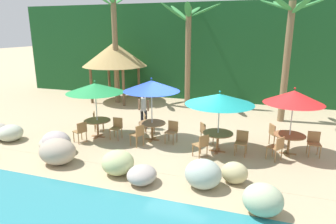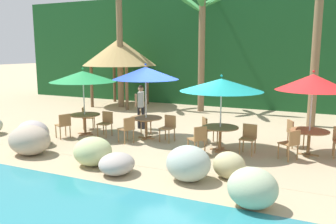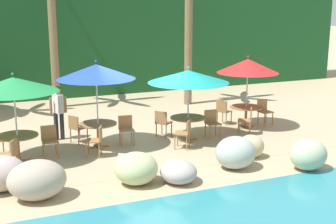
# 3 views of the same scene
# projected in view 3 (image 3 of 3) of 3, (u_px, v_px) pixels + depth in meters

# --- Properties ---
(ground_plane) EXTENTS (120.00, 120.00, 0.00)m
(ground_plane) POSITION_uv_depth(u_px,v_px,m) (142.00, 143.00, 14.19)
(ground_plane) COLOR tan
(terrace_deck) EXTENTS (18.00, 5.20, 0.01)m
(terrace_deck) POSITION_uv_depth(u_px,v_px,m) (142.00, 143.00, 14.19)
(terrace_deck) COLOR tan
(terrace_deck) RESTS_ON ground
(foliage_backdrop) EXTENTS (28.00, 2.40, 6.00)m
(foliage_backdrop) POSITION_uv_depth(u_px,v_px,m) (75.00, 29.00, 21.58)
(foliage_backdrop) COLOR #194C23
(foliage_backdrop) RESTS_ON ground
(rock_seawall) EXTENTS (16.60, 3.08, 0.87)m
(rock_seawall) POSITION_uv_depth(u_px,v_px,m) (108.00, 169.00, 10.94)
(rock_seawall) COLOR #AEA39B
(rock_seawall) RESTS_ON ground
(umbrella_green) EXTENTS (2.34, 2.34, 2.41)m
(umbrella_green) POSITION_uv_depth(u_px,v_px,m) (13.00, 85.00, 12.06)
(umbrella_green) COLOR silver
(umbrella_green) RESTS_ON ground
(dining_table_green) EXTENTS (1.10, 1.10, 0.74)m
(dining_table_green) POSITION_uv_depth(u_px,v_px,m) (17.00, 140.00, 12.40)
(dining_table_green) COLOR olive
(dining_table_green) RESTS_ON ground
(chair_green_seaward) EXTENTS (0.42, 0.43, 0.87)m
(chair_green_seaward) POSITION_uv_depth(u_px,v_px,m) (50.00, 139.00, 12.83)
(chair_green_seaward) COLOR #9E7042
(chair_green_seaward) RESTS_ON ground
(chair_green_left) EXTENTS (0.56, 0.56, 0.87)m
(chair_green_left) POSITION_uv_depth(u_px,v_px,m) (10.00, 153.00, 11.59)
(chair_green_left) COLOR #9E7042
(chair_green_left) RESTS_ON ground
(umbrella_blue) EXTENTS (2.25, 2.25, 2.58)m
(umbrella_blue) POSITION_uv_depth(u_px,v_px,m) (96.00, 72.00, 13.26)
(umbrella_blue) COLOR silver
(umbrella_blue) RESTS_ON ground
(dining_table_blue) EXTENTS (1.10, 1.10, 0.74)m
(dining_table_blue) POSITION_uv_depth(u_px,v_px,m) (98.00, 127.00, 13.63)
(dining_table_blue) COLOR olive
(dining_table_blue) RESTS_ON ground
(chair_blue_seaward) EXTENTS (0.47, 0.47, 0.87)m
(chair_blue_seaward) POSITION_uv_depth(u_px,v_px,m) (126.00, 128.00, 13.97)
(chair_blue_seaward) COLOR #9E7042
(chair_blue_seaward) RESTS_ON ground
(chair_blue_inland) EXTENTS (0.58, 0.58, 0.87)m
(chair_blue_inland) POSITION_uv_depth(u_px,v_px,m) (76.00, 127.00, 14.09)
(chair_blue_inland) COLOR #9E7042
(chair_blue_inland) RESTS_ON ground
(chair_blue_left) EXTENTS (0.56, 0.56, 0.87)m
(chair_blue_left) POSITION_uv_depth(u_px,v_px,m) (97.00, 139.00, 12.82)
(chair_blue_left) COLOR #9E7042
(chair_blue_left) RESTS_ON ground
(umbrella_teal) EXTENTS (2.47, 2.47, 2.31)m
(umbrella_teal) POSITION_uv_depth(u_px,v_px,m) (188.00, 77.00, 14.03)
(umbrella_teal) COLOR silver
(umbrella_teal) RESTS_ON ground
(dining_table_teal) EXTENTS (1.10, 1.10, 0.74)m
(dining_table_teal) POSITION_uv_depth(u_px,v_px,m) (188.00, 121.00, 14.34)
(dining_table_teal) COLOR olive
(dining_table_teal) RESTS_ON ground
(chair_teal_seaward) EXTENTS (0.45, 0.45, 0.87)m
(chair_teal_seaward) POSITION_uv_depth(u_px,v_px,m) (212.00, 121.00, 14.72)
(chair_teal_seaward) COLOR #9E7042
(chair_teal_seaward) RESTS_ON ground
(chair_teal_inland) EXTENTS (0.60, 0.59, 0.87)m
(chair_teal_inland) POSITION_uv_depth(u_px,v_px,m) (163.00, 122.00, 14.69)
(chair_teal_inland) COLOR #9E7042
(chair_teal_inland) RESTS_ON ground
(chair_teal_left) EXTENTS (0.59, 0.59, 0.87)m
(chair_teal_left) POSITION_uv_depth(u_px,v_px,m) (185.00, 132.00, 13.54)
(chair_teal_left) COLOR #9E7042
(chair_teal_left) RESTS_ON ground
(umbrella_red) EXTENTS (2.06, 2.06, 2.47)m
(umbrella_red) POSITION_uv_depth(u_px,v_px,m) (248.00, 66.00, 15.48)
(umbrella_red) COLOR silver
(umbrella_red) RESTS_ON ground
(dining_table_red) EXTENTS (1.10, 1.10, 0.74)m
(dining_table_red) POSITION_uv_depth(u_px,v_px,m) (246.00, 110.00, 15.82)
(dining_table_red) COLOR olive
(dining_table_red) RESTS_ON ground
(chair_red_seaward) EXTENTS (0.46, 0.46, 0.87)m
(chair_red_seaward) POSITION_uv_depth(u_px,v_px,m) (264.00, 110.00, 16.31)
(chair_red_seaward) COLOR #9E7042
(chair_red_seaward) RESTS_ON ground
(chair_red_inland) EXTENTS (0.58, 0.58, 0.87)m
(chair_red_inland) POSITION_uv_depth(u_px,v_px,m) (223.00, 110.00, 16.28)
(chair_red_inland) COLOR #9E7042
(chair_red_inland) RESTS_ON ground
(chair_red_left) EXTENTS (0.59, 0.59, 0.87)m
(chair_red_left) POSITION_uv_depth(u_px,v_px,m) (247.00, 119.00, 15.02)
(chair_red_left) COLOR #9E7042
(chair_red_left) RESTS_ON ground
(palm_tree_second) EXTENTS (3.25, 3.55, 5.83)m
(palm_tree_second) POSITION_uv_depth(u_px,v_px,m) (51.00, 12.00, 18.27)
(palm_tree_second) COLOR brown
(palm_tree_second) RESTS_ON ground
(palm_tree_third) EXTENTS (2.93, 2.72, 5.79)m
(palm_tree_third) POSITION_uv_depth(u_px,v_px,m) (188.00, 11.00, 18.89)
(palm_tree_third) COLOR brown
(palm_tree_third) RESTS_ON ground
(waiter_in_white) EXTENTS (0.52, 0.39, 1.70)m
(waiter_in_white) POSITION_uv_depth(u_px,v_px,m) (58.00, 109.00, 14.34)
(waiter_in_white) COLOR #232328
(waiter_in_white) RESTS_ON ground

